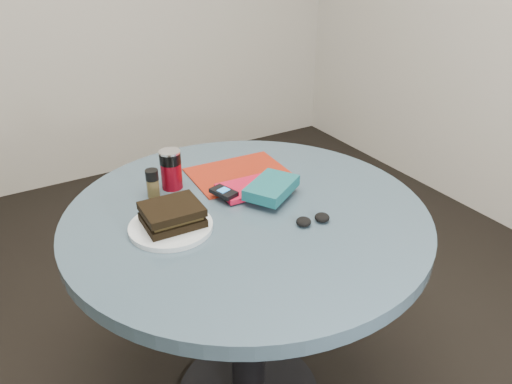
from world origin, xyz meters
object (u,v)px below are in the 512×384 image
table (247,259)px  mp3_player (224,192)px  red_book (249,188)px  novel (272,187)px  soda_can (171,169)px  magazine (239,174)px  headphones (313,220)px  plate (171,227)px  pepper_grinder (153,183)px  sandwich (172,214)px

table → mp3_player: (-0.03, 0.08, 0.19)m
red_book → mp3_player: mp3_player is taller
red_book → novel: bearing=-59.7°
soda_can → magazine: (0.21, -0.02, -0.06)m
soda_can → headphones: soda_can is taller
plate → magazine: (0.31, 0.19, -0.00)m
pepper_grinder → novel: pepper_grinder is taller
pepper_grinder → novel: bearing=-32.9°
table → novel: (0.10, 0.02, 0.20)m
plate → red_book: (0.28, 0.07, 0.01)m
headphones → soda_can: bearing=122.3°
table → mp3_player: size_ratio=11.54×
table → pepper_grinder: (-0.19, 0.21, 0.21)m
mp3_player → headphones: 0.27m
table → pepper_grinder: pepper_grinder is taller
sandwich → magazine: size_ratio=0.51×
plate → soda_can: 0.24m
sandwich → soda_can: size_ratio=1.27×
novel → headphones: bearing=-113.9°
sandwich → novel: 0.30m
headphones → pepper_grinder: bearing=131.0°
red_book → sandwich: bearing=-162.3°
sandwich → pepper_grinder: 0.19m
pepper_grinder → mp3_player: bearing=-37.2°
sandwich → red_book: 0.28m
red_book → soda_can: bearing=145.9°
sandwich → novel: size_ratio=0.93×
table → plate: size_ratio=4.62×
plate → pepper_grinder: size_ratio=2.56×
table → soda_can: bearing=117.7°
soda_can → headphones: bearing=-57.7°
plate → table: bearing=-5.1°
sandwich → mp3_player: 0.19m
pepper_grinder → plate: bearing=-97.5°
sandwich → soda_can: soda_can is taller
sandwich → red_book: sandwich is taller
pepper_grinder → headphones: size_ratio=0.85×
red_book → mp3_player: (-0.09, -0.01, 0.01)m
soda_can → table: bearing=-62.3°
pepper_grinder → red_book: bearing=-25.0°
soda_can → headphones: size_ratio=1.19×
sandwich → magazine: (0.30, 0.18, -0.04)m
magazine → novel: (0.00, -0.18, 0.03)m
table → magazine: 0.28m
table → sandwich: size_ratio=6.61×
headphones → table: bearing=128.8°
pepper_grinder → magazine: size_ratio=0.29×
soda_can → sandwich: bearing=-112.0°
headphones → mp3_player: bearing=122.1°
soda_can → pepper_grinder: bearing=-160.0°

